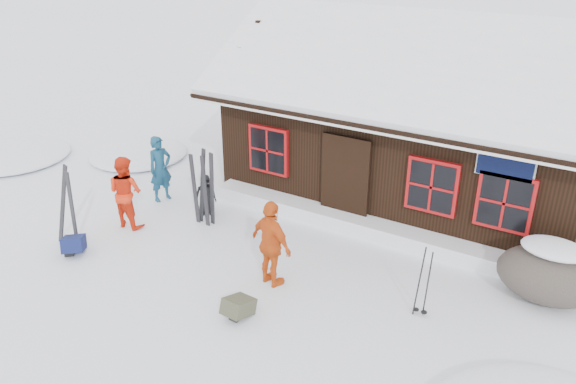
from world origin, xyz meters
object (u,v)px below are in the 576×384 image
skier_orange_right (272,244)px  boulder (549,274)px  skier_orange_left (126,192)px  ski_pair_left (67,207)px  backpack_olive (239,310)px  backpack_blue (74,247)px  skier_crouched (206,194)px  ski_poles (423,284)px  skier_teal (160,169)px

skier_orange_right → boulder: size_ratio=0.96×
skier_orange_left → ski_pair_left: size_ratio=0.89×
boulder → skier_orange_left: bearing=-167.4°
boulder → backpack_olive: bearing=-143.1°
backpack_blue → backpack_olive: (4.08, 0.06, -0.01)m
skier_orange_right → backpack_blue: 4.25m
skier_orange_left → skier_crouched: size_ratio=1.69×
backpack_blue → backpack_olive: 4.08m
backpack_olive → backpack_blue: bearing=-176.1°
boulder → backpack_blue: (-8.44, -3.33, -0.37)m
ski_poles → skier_crouched: bearing=168.8°
skier_crouched → backpack_olive: size_ratio=1.87×
ski_pair_left → skier_crouched: bearing=63.0°
boulder → ski_pair_left: bearing=-160.5°
skier_teal → backpack_blue: 2.91m
skier_teal → skier_orange_right: skier_orange_right is taller
backpack_olive → skier_orange_left: bearing=163.9°
skier_orange_right → skier_crouched: 3.30m
backpack_blue → backpack_olive: size_ratio=1.05×
skier_teal → skier_orange_right: bearing=-95.4°
skier_orange_right → skier_crouched: bearing=-12.9°
skier_orange_right → skier_teal: bearing=-4.6°
ski_pair_left → skier_orange_left: bearing=76.3°
skier_orange_right → skier_crouched: (-2.85, 1.62, -0.36)m
skier_orange_left → skier_crouched: skier_orange_left is taller
skier_crouched → ski_poles: size_ratio=0.72×
skier_teal → ski_poles: 7.00m
skier_orange_left → backpack_olive: bearing=158.5°
ski_pair_left → backpack_blue: (0.31, -0.23, -0.73)m
skier_teal → ski_poles: (6.91, -1.12, -0.17)m
skier_crouched → ski_pair_left: ski_pair_left is taller
skier_orange_left → backpack_blue: skier_orange_left is taller
boulder → ski_pair_left: (-8.75, -3.10, 0.36)m
boulder → ski_pair_left: 9.29m
ski_pair_left → backpack_blue: size_ratio=3.39×
boulder → backpack_olive: boulder is taller
skier_crouched → boulder: size_ratio=0.55×
skier_orange_left → ski_pair_left: 1.28m
backpack_olive → skier_teal: bearing=150.2°
skier_orange_left → backpack_blue: bearing=85.5°
skier_orange_right → backpack_blue: bearing=33.1°
boulder → ski_poles: (-1.73, -1.62, 0.12)m
skier_crouched → backpack_olive: bearing=-83.2°
skier_teal → skier_orange_left: (0.26, -1.37, 0.01)m
skier_crouched → backpack_olive: (2.91, -2.75, -0.34)m
skier_orange_left → ski_poles: 6.65m
skier_teal → skier_crouched: size_ratio=1.68×
boulder → ski_poles: size_ratio=1.30×
skier_orange_left → backpack_blue: size_ratio=3.02×
skier_orange_left → ski_poles: skier_orange_left is taller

